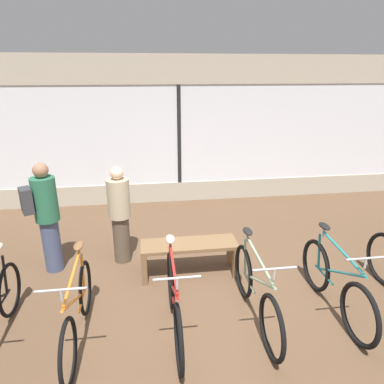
{
  "coord_description": "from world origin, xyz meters",
  "views": [
    {
      "loc": [
        -0.74,
        -3.56,
        2.89
      ],
      "look_at": [
        0.0,
        1.8,
        0.95
      ],
      "focal_mm": 32.0,
      "sensor_mm": 36.0,
      "label": 1
    }
  ],
  "objects_px": {
    "bicycle_center_right": "(256,292)",
    "display_bench": "(189,249)",
    "customer_by_window": "(120,214)",
    "bicycle_left": "(78,311)",
    "bicycle_center_left": "(174,302)",
    "bicycle_right": "(335,284)",
    "customer_near_rack": "(46,215)"
  },
  "relations": [
    {
      "from": "customer_near_rack",
      "to": "display_bench",
      "type": "bearing_deg",
      "value": -11.04
    },
    {
      "from": "bicycle_center_right",
      "to": "bicycle_right",
      "type": "height_order",
      "value": "bicycle_right"
    },
    {
      "from": "bicycle_left",
      "to": "customer_near_rack",
      "type": "distance_m",
      "value": 1.76
    },
    {
      "from": "bicycle_right",
      "to": "customer_near_rack",
      "type": "relative_size",
      "value": 1.03
    },
    {
      "from": "bicycle_center_right",
      "to": "customer_by_window",
      "type": "xyz_separation_m",
      "value": [
        -1.66,
        1.63,
        0.42
      ]
    },
    {
      "from": "bicycle_right",
      "to": "bicycle_center_right",
      "type": "bearing_deg",
      "value": -178.65
    },
    {
      "from": "customer_near_rack",
      "to": "customer_by_window",
      "type": "relative_size",
      "value": 1.08
    },
    {
      "from": "bicycle_right",
      "to": "display_bench",
      "type": "relative_size",
      "value": 1.23
    },
    {
      "from": "customer_by_window",
      "to": "bicycle_left",
      "type": "bearing_deg",
      "value": -102.85
    },
    {
      "from": "bicycle_center_left",
      "to": "bicycle_center_right",
      "type": "xyz_separation_m",
      "value": [
        0.98,
        0.06,
        -0.0
      ]
    },
    {
      "from": "bicycle_center_left",
      "to": "display_bench",
      "type": "bearing_deg",
      "value": 74.34
    },
    {
      "from": "bicycle_left",
      "to": "display_bench",
      "type": "xyz_separation_m",
      "value": [
        1.39,
        1.15,
        0.04
      ]
    },
    {
      "from": "bicycle_center_left",
      "to": "bicycle_right",
      "type": "relative_size",
      "value": 1.0
    },
    {
      "from": "bicycle_right",
      "to": "display_bench",
      "type": "bearing_deg",
      "value": 147.48
    },
    {
      "from": "customer_near_rack",
      "to": "customer_by_window",
      "type": "bearing_deg",
      "value": 7.34
    },
    {
      "from": "bicycle_center_left",
      "to": "customer_near_rack",
      "type": "bearing_deg",
      "value": 137.92
    },
    {
      "from": "bicycle_left",
      "to": "display_bench",
      "type": "bearing_deg",
      "value": 39.61
    },
    {
      "from": "bicycle_center_right",
      "to": "customer_near_rack",
      "type": "height_order",
      "value": "customer_near_rack"
    },
    {
      "from": "display_bench",
      "to": "customer_near_rack",
      "type": "height_order",
      "value": "customer_near_rack"
    },
    {
      "from": "bicycle_left",
      "to": "customer_by_window",
      "type": "height_order",
      "value": "customer_by_window"
    },
    {
      "from": "bicycle_center_right",
      "to": "customer_near_rack",
      "type": "bearing_deg",
      "value": 151.03
    },
    {
      "from": "display_bench",
      "to": "customer_by_window",
      "type": "xyz_separation_m",
      "value": [
        -1.0,
        0.53,
        0.39
      ]
    },
    {
      "from": "customer_by_window",
      "to": "bicycle_center_right",
      "type": "bearing_deg",
      "value": -44.39
    },
    {
      "from": "bicycle_right",
      "to": "customer_near_rack",
      "type": "xyz_separation_m",
      "value": [
        -3.72,
        1.47,
        0.52
      ]
    },
    {
      "from": "bicycle_center_right",
      "to": "customer_by_window",
      "type": "bearing_deg",
      "value": 135.61
    },
    {
      "from": "bicycle_center_right",
      "to": "customer_by_window",
      "type": "height_order",
      "value": "customer_by_window"
    },
    {
      "from": "bicycle_right",
      "to": "display_bench",
      "type": "distance_m",
      "value": 1.99
    },
    {
      "from": "bicycle_center_right",
      "to": "display_bench",
      "type": "bearing_deg",
      "value": 120.97
    },
    {
      "from": "bicycle_center_left",
      "to": "display_bench",
      "type": "relative_size",
      "value": 1.23
    },
    {
      "from": "bicycle_center_right",
      "to": "customer_by_window",
      "type": "relative_size",
      "value": 1.14
    },
    {
      "from": "bicycle_center_right",
      "to": "customer_near_rack",
      "type": "xyz_separation_m",
      "value": [
        -2.7,
        1.49,
        0.52
      ]
    },
    {
      "from": "bicycle_left",
      "to": "bicycle_right",
      "type": "relative_size",
      "value": 1.0
    }
  ]
}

